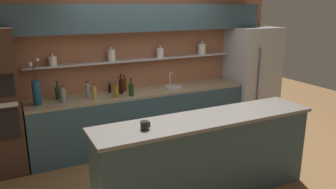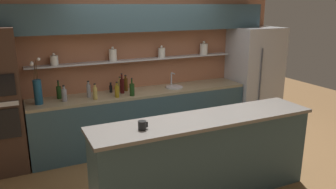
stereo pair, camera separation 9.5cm
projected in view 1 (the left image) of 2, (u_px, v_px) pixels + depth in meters
ground_plane at (183, 174)px, 4.57m from camera, size 12.00×12.00×0.00m
back_wall_unit at (140, 50)px, 5.48m from camera, size 5.20×0.44×2.60m
back_counter_unit at (142, 118)px, 5.48m from camera, size 3.59×0.62×0.92m
island_counter at (206, 157)px, 3.95m from camera, size 2.75×0.61×1.02m
refrigerator at (251, 77)px, 6.28m from camera, size 0.89×0.73×1.89m
flower_vase at (36, 91)px, 4.58m from camera, size 0.15×0.14×0.67m
sink_fixture at (173, 86)px, 5.60m from camera, size 0.30×0.30×0.25m
bottle_spirit_0 at (119, 86)px, 5.31m from camera, size 0.07×0.07×0.24m
bottle_sauce_1 at (116, 92)px, 5.07m from camera, size 0.05×0.05×0.17m
bottle_sauce_2 at (110, 88)px, 5.27m from camera, size 0.05×0.05×0.16m
bottle_spirit_3 at (88, 91)px, 4.97m from camera, size 0.06×0.06×0.25m
bottle_spirit_4 at (94, 93)px, 4.86m from camera, size 0.06×0.06×0.24m
bottle_wine_5 at (131, 90)px, 5.06m from camera, size 0.08×0.08×0.28m
bottle_wine_6 at (58, 93)px, 4.88m from camera, size 0.07×0.07×0.28m
bottle_spirit_7 at (125, 85)px, 5.35m from camera, size 0.07×0.07×0.26m
bottle_oil_8 at (116, 91)px, 4.97m from camera, size 0.07×0.07×0.25m
bottle_spirit_9 at (63, 95)px, 4.75m from camera, size 0.07×0.07×0.24m
bottle_wine_10 at (121, 86)px, 5.20m from camera, size 0.07×0.07×0.32m
coffee_mug at (145, 125)px, 3.43m from camera, size 0.11×0.09×0.09m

